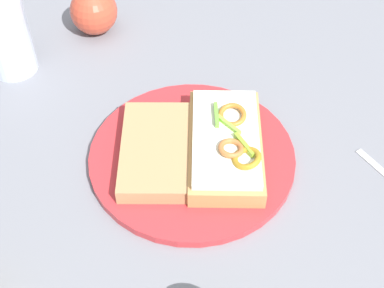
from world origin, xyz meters
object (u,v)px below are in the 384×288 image
object	(u,v)px
sandwich	(226,146)
plate	(192,157)
bread_slice_side	(159,148)
drinking_glass	(6,35)
apple_1	(94,11)

from	to	relation	value
sandwich	plate	bearing A→B (deg)	-90.38
plate	bread_slice_side	size ratio (longest dim) A/B	1.74
sandwich	bread_slice_side	world-z (taller)	sandwich
sandwich	drinking_glass	xyz separation A→B (m)	(-0.21, -0.31, 0.03)
apple_1	drinking_glass	world-z (taller)	drinking_glass
plate	apple_1	xyz separation A→B (m)	(-0.30, -0.14, 0.03)
plate	sandwich	bearing A→B (deg)	84.60
sandwich	drinking_glass	world-z (taller)	drinking_glass
bread_slice_side	drinking_glass	xyz separation A→B (m)	(-0.21, -0.22, 0.04)
plate	sandwich	size ratio (longest dim) A/B	1.45
bread_slice_side	apple_1	bearing A→B (deg)	-157.51
plate	apple_1	distance (m)	0.33
bread_slice_side	plate	bearing A→B (deg)	89.31
sandwich	apple_1	size ratio (longest dim) A/B	2.45
plate	sandwich	distance (m)	0.05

